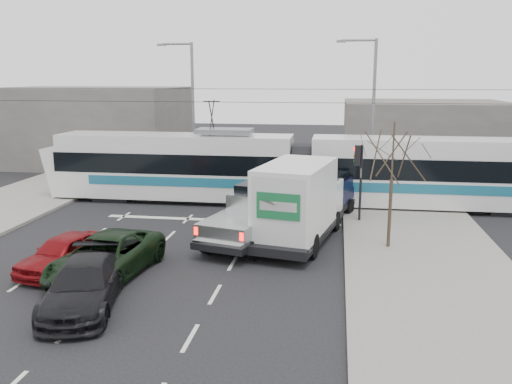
# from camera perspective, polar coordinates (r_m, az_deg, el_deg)

# --- Properties ---
(ground) EXTENTS (120.00, 120.00, 0.00)m
(ground) POSITION_cam_1_polar(r_m,az_deg,el_deg) (20.86, -7.10, -7.21)
(ground) COLOR black
(ground) RESTS_ON ground
(sidewalk_right) EXTENTS (6.00, 60.00, 0.15)m
(sidewalk_right) POSITION_cam_1_polar(r_m,az_deg,el_deg) (20.44, 18.27, -7.95)
(sidewalk_right) COLOR gray
(sidewalk_right) RESTS_ON ground
(rails) EXTENTS (60.00, 1.60, 0.03)m
(rails) POSITION_cam_1_polar(r_m,az_deg,el_deg) (30.23, -2.04, -1.02)
(rails) COLOR #33302D
(rails) RESTS_ON ground
(building_left) EXTENTS (14.00, 10.00, 6.00)m
(building_left) POSITION_cam_1_polar(r_m,az_deg,el_deg) (45.48, -16.92, 6.70)
(building_left) COLOR slate
(building_left) RESTS_ON ground
(building_right) EXTENTS (12.00, 10.00, 5.00)m
(building_right) POSITION_cam_1_polar(r_m,az_deg,el_deg) (43.66, 17.23, 5.82)
(building_right) COLOR slate
(building_right) RESTS_ON ground
(bare_tree) EXTENTS (2.40, 2.40, 5.00)m
(bare_tree) POSITION_cam_1_polar(r_m,az_deg,el_deg) (21.77, 14.20, 3.61)
(bare_tree) COLOR #47382B
(bare_tree) RESTS_ON ground
(traffic_signal) EXTENTS (0.44, 0.44, 3.60)m
(traffic_signal) POSITION_cam_1_polar(r_m,az_deg,el_deg) (25.79, 10.75, 2.68)
(traffic_signal) COLOR black
(traffic_signal) RESTS_ON ground
(street_lamp_near) EXTENTS (2.38, 0.25, 9.00)m
(street_lamp_near) POSITION_cam_1_polar(r_m,az_deg,el_deg) (33.04, 11.93, 8.80)
(street_lamp_near) COLOR slate
(street_lamp_near) RESTS_ON ground
(street_lamp_far) EXTENTS (2.38, 0.25, 9.00)m
(street_lamp_far) POSITION_cam_1_polar(r_m,az_deg,el_deg) (36.28, -6.94, 9.24)
(street_lamp_far) COLOR slate
(street_lamp_far) RESTS_ON ground
(catenary) EXTENTS (60.00, 0.20, 7.00)m
(catenary) POSITION_cam_1_polar(r_m,az_deg,el_deg) (29.59, -2.10, 6.30)
(catenary) COLOR black
(catenary) RESTS_ON ground
(tram) EXTENTS (27.15, 2.76, 5.54)m
(tram) POSITION_cam_1_polar(r_m,az_deg,el_deg) (29.33, 4.75, 2.44)
(tram) COLOR silver
(tram) RESTS_ON ground
(silver_pickup) EXTENTS (3.75, 6.69, 2.31)m
(silver_pickup) POSITION_cam_1_polar(r_m,az_deg,el_deg) (23.07, -0.15, -2.26)
(silver_pickup) COLOR black
(silver_pickup) RESTS_ON ground
(box_truck) EXTENTS (3.70, 7.24, 3.45)m
(box_truck) POSITION_cam_1_polar(r_m,az_deg,el_deg) (22.57, 4.62, -1.16)
(box_truck) COLOR black
(box_truck) RESTS_ON ground
(navy_pickup) EXTENTS (3.54, 5.63, 2.23)m
(navy_pickup) POSITION_cam_1_polar(r_m,az_deg,el_deg) (26.49, 7.07, -0.57)
(navy_pickup) COLOR black
(navy_pickup) RESTS_ON ground
(green_car) EXTENTS (2.97, 5.51, 1.47)m
(green_car) POSITION_cam_1_polar(r_m,az_deg,el_deg) (19.63, -15.49, -6.56)
(green_car) COLOR black
(green_car) RESTS_ON ground
(red_car) EXTENTS (2.50, 4.20, 1.34)m
(red_car) POSITION_cam_1_polar(r_m,az_deg,el_deg) (20.70, -19.54, -6.04)
(red_car) COLOR maroon
(red_car) RESTS_ON ground
(dark_car) EXTENTS (2.99, 5.13, 1.40)m
(dark_car) POSITION_cam_1_polar(r_m,az_deg,el_deg) (17.36, -17.66, -9.31)
(dark_car) COLOR black
(dark_car) RESTS_ON ground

